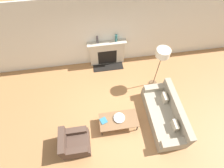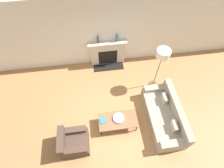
# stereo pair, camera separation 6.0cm
# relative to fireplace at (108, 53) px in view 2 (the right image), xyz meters

# --- Properties ---
(ground_plane) EXTENTS (18.00, 18.00, 0.00)m
(ground_plane) POSITION_rel_fireplace_xyz_m (-0.09, -2.83, -0.55)
(ground_plane) COLOR #A87547
(wall_back) EXTENTS (18.00, 0.06, 2.90)m
(wall_back) POSITION_rel_fireplace_xyz_m (-0.09, 0.14, 0.90)
(wall_back) COLOR silver
(wall_back) RESTS_ON ground_plane
(fireplace) EXTENTS (1.51, 0.59, 1.13)m
(fireplace) POSITION_rel_fireplace_xyz_m (0.00, 0.00, 0.00)
(fireplace) COLOR beige
(fireplace) RESTS_ON ground_plane
(couch) EXTENTS (0.94, 2.18, 0.83)m
(couch) POSITION_rel_fireplace_xyz_m (1.57, -2.86, -0.26)
(couch) COLOR #9E937F
(couch) RESTS_ON ground_plane
(armchair_near) EXTENTS (0.84, 0.78, 0.80)m
(armchair_near) POSITION_rel_fireplace_xyz_m (-1.47, -3.34, -0.25)
(armchair_near) COLOR #4C382D
(armchair_near) RESTS_ON ground_plane
(coffee_table) EXTENTS (1.24, 0.63, 0.39)m
(coffee_table) POSITION_rel_fireplace_xyz_m (-0.02, -2.84, -0.19)
(coffee_table) COLOR brown
(coffee_table) RESTS_ON ground_plane
(bowl) EXTENTS (0.36, 0.36, 0.05)m
(bowl) POSITION_rel_fireplace_xyz_m (0.01, -2.79, -0.14)
(bowl) COLOR silver
(bowl) RESTS_ON coffee_table
(book) EXTENTS (0.26, 0.27, 0.02)m
(book) POSITION_rel_fireplace_xyz_m (-0.50, -2.80, -0.16)
(book) COLOR teal
(book) RESTS_ON coffee_table
(floor_lamp) EXTENTS (0.46, 0.46, 1.81)m
(floor_lamp) POSITION_rel_fireplace_xyz_m (1.63, -1.37, 1.03)
(floor_lamp) COLOR brown
(floor_lamp) RESTS_ON ground_plane
(mantel_vase_left) EXTENTS (0.07, 0.07, 0.31)m
(mantel_vase_left) POSITION_rel_fireplace_xyz_m (-0.34, 0.01, 0.74)
(mantel_vase_left) COLOR #3D383D
(mantel_vase_left) RESTS_ON fireplace
(mantel_vase_center_left) EXTENTS (0.09, 0.09, 0.29)m
(mantel_vase_center_left) POSITION_rel_fireplace_xyz_m (0.37, 0.01, 0.73)
(mantel_vase_center_left) COLOR #28666B
(mantel_vase_center_left) RESTS_ON fireplace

